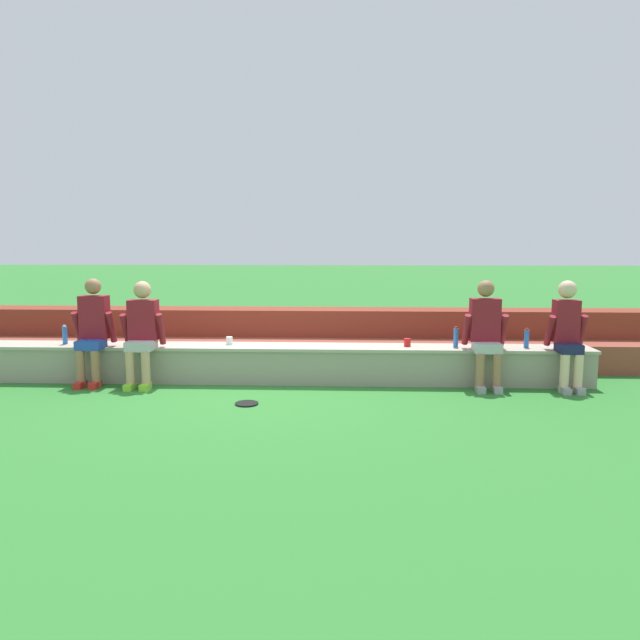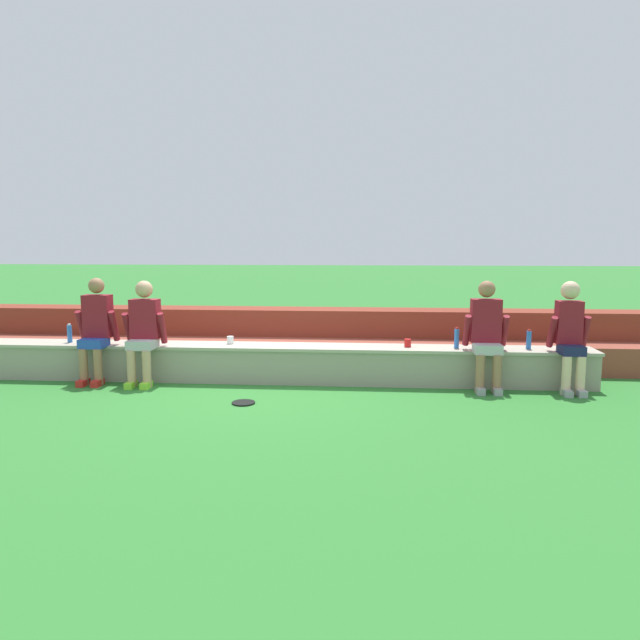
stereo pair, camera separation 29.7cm
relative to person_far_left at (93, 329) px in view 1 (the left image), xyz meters
name	(u,v)px [view 1 (the left image)]	position (x,y,z in m)	size (l,w,h in m)	color
ground_plane	(254,386)	(2.10, -0.01, -0.73)	(80.00, 80.00, 0.00)	#2D752D
stone_seating_wall	(256,362)	(2.10, 0.24, -0.47)	(8.78, 0.54, 0.49)	gray
brick_bleachers	(268,341)	(2.10, 1.44, -0.39)	(12.52, 1.18, 0.82)	brown
person_far_left	(93,329)	(0.00, 0.00, 0.00)	(0.53, 0.52, 1.38)	#996B4C
person_left_of_center	(142,330)	(0.67, -0.05, -0.01)	(0.54, 0.53, 1.35)	tan
person_center	(486,331)	(5.06, 0.01, 0.00)	(0.55, 0.54, 1.37)	#996B4C
person_right_of_center	(568,332)	(6.06, -0.01, 0.00)	(0.48, 0.54, 1.37)	beige
water_bottle_mid_left	(456,337)	(4.72, 0.22, -0.12)	(0.06, 0.06, 0.27)	blue
water_bottle_mid_right	(65,335)	(-0.49, 0.24, -0.13)	(0.06, 0.06, 0.26)	blue
water_bottle_near_right	(527,338)	(5.63, 0.22, -0.13)	(0.06, 0.06, 0.25)	blue
plastic_cup_left_end	(407,342)	(4.10, 0.25, -0.19)	(0.09, 0.09, 0.10)	red
plastic_cup_right_end	(229,341)	(1.73, 0.29, -0.20)	(0.09, 0.09, 0.10)	white
frisbee	(247,404)	(2.15, -0.91, -0.72)	(0.27, 0.27, 0.02)	black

